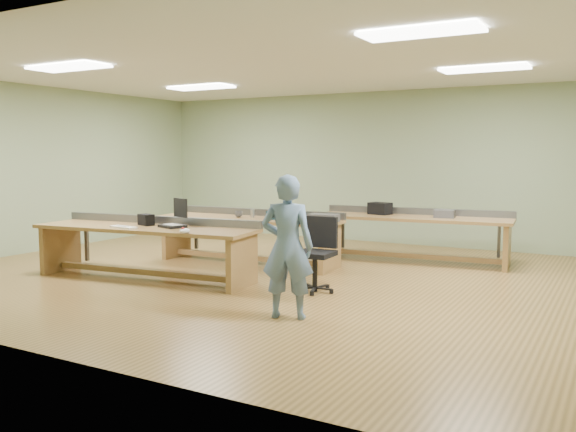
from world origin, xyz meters
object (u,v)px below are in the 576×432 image
object	(u,v)px
camera_bag	(146,220)
parts_bin_teal	(280,215)
workbench_front	(147,239)
person	(287,247)
parts_bin_grey	(324,218)
mug	(239,214)
workbench_mid	(249,229)
task_chair	(316,264)
laptop_base	(172,226)
workbench_back	(413,228)
drinks_can	(253,214)

from	to	relation	value
camera_bag	parts_bin_teal	size ratio (longest dim) A/B	0.64
workbench_front	person	xyz separation A→B (m)	(2.78, -0.85, 0.21)
person	parts_bin_grey	world-z (taller)	person
workbench_front	parts_bin_teal	world-z (taller)	parts_bin_teal
camera_bag	mug	size ratio (longest dim) A/B	1.93
workbench_front	parts_bin_grey	distance (m)	2.63
parts_bin_grey	camera_bag	bearing A→B (deg)	-140.90
parts_bin_grey	mug	size ratio (longest dim) A/B	3.54
workbench_front	camera_bag	distance (m)	0.29
workbench_front	camera_bag	world-z (taller)	camera_bag
person	parts_bin_teal	bearing A→B (deg)	-76.02
workbench_mid	parts_bin_teal	distance (m)	0.62
task_chair	parts_bin_grey	size ratio (longest dim) A/B	2.22
laptop_base	camera_bag	distance (m)	0.51
workbench_back	laptop_base	bearing A→B (deg)	-134.07
laptop_base	camera_bag	xyz separation A→B (m)	(-0.50, 0.02, 0.06)
workbench_mid	task_chair	bearing A→B (deg)	-37.00
laptop_base	workbench_back	bearing A→B (deg)	70.80
parts_bin_teal	person	bearing A→B (deg)	-58.52
workbench_mid	workbench_back	world-z (taller)	same
workbench_back	camera_bag	xyz separation A→B (m)	(-2.96, -3.10, 0.27)
workbench_front	task_chair	size ratio (longest dim) A/B	3.52
workbench_front	drinks_can	xyz separation A→B (m)	(0.66, 1.76, 0.25)
workbench_back	parts_bin_teal	size ratio (longest dim) A/B	8.77
parts_bin_teal	parts_bin_grey	world-z (taller)	parts_bin_teal
workbench_back	person	xyz separation A→B (m)	(-0.10, -4.05, 0.22)
camera_bag	parts_bin_grey	world-z (taller)	camera_bag
workbench_back	mug	xyz separation A→B (m)	(-2.43, -1.52, 0.24)
mug	laptop_base	bearing A→B (deg)	-91.25
laptop_base	parts_bin_teal	distance (m)	1.85
person	parts_bin_grey	distance (m)	2.73
laptop_base	parts_bin_teal	size ratio (longest dim) A/B	0.92
workbench_mid	parts_bin_teal	world-z (taller)	parts_bin_teal
workbench_front	parts_bin_teal	distance (m)	2.13
camera_bag	drinks_can	xyz separation A→B (m)	(0.75, 1.67, -0.02)
workbench_back	person	bearing A→B (deg)	-97.16
workbench_front	parts_bin_teal	size ratio (longest dim) A/B	9.19
workbench_front	task_chair	world-z (taller)	task_chair
laptop_base	parts_bin_teal	bearing A→B (deg)	84.48
workbench_front	task_chair	distance (m)	2.53
mug	parts_bin_grey	bearing A→B (deg)	2.78
workbench_mid	parts_bin_grey	size ratio (longest dim) A/B	7.20
workbench_front	person	size ratio (longest dim) A/B	2.16
laptop_base	parts_bin_grey	xyz separation A→B (m)	(1.53, 1.67, 0.04)
laptop_base	parts_bin_grey	distance (m)	2.27
task_chair	drinks_can	world-z (taller)	task_chair
drinks_can	laptop_base	bearing A→B (deg)	-98.40
mug	drinks_can	bearing A→B (deg)	21.44
person	drinks_can	bearing A→B (deg)	-68.44
camera_bag	workbench_front	bearing A→B (deg)	-28.54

